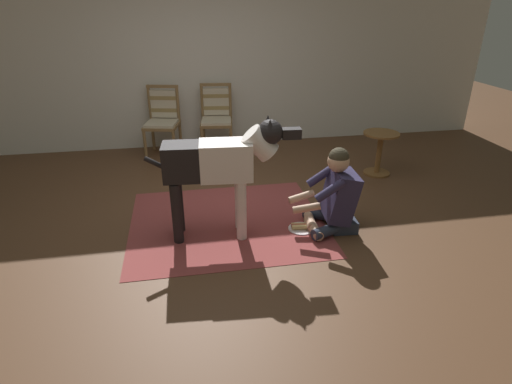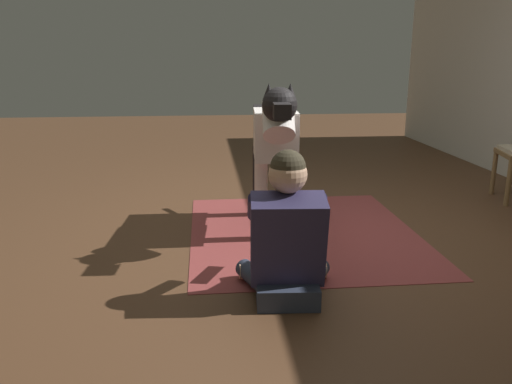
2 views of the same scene
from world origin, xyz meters
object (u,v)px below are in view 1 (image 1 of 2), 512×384
at_px(dining_chair_left_of_pair, 163,117).
at_px(large_dog, 220,164).
at_px(dining_chair_right_of_pair, 216,115).
at_px(round_side_table, 379,149).
at_px(person_sitting_on_floor, 335,196).
at_px(hot_dog_on_plate, 301,227).

bearing_deg(dining_chair_left_of_pair, large_dog, -76.98).
bearing_deg(dining_chair_left_of_pair, dining_chair_right_of_pair, 0.12).
bearing_deg(round_side_table, person_sitting_on_floor, -130.25).
xyz_separation_m(large_dog, round_side_table, (2.17, 1.18, -0.40)).
bearing_deg(person_sitting_on_floor, dining_chair_left_of_pair, 122.93).
distance_m(large_dog, round_side_table, 2.50).
distance_m(dining_chair_right_of_pair, large_dog, 2.54).
bearing_deg(dining_chair_left_of_pair, person_sitting_on_floor, -57.07).
height_order(large_dog, round_side_table, large_dog).
bearing_deg(round_side_table, hot_dog_on_plate, -138.17).
distance_m(dining_chair_left_of_pair, person_sitting_on_floor, 3.10).
bearing_deg(hot_dog_on_plate, large_dog, 175.84).
relative_size(person_sitting_on_floor, round_side_table, 1.51).
bearing_deg(dining_chair_left_of_pair, round_side_table, -25.95).
xyz_separation_m(dining_chair_left_of_pair, person_sitting_on_floor, (1.68, -2.60, -0.20)).
distance_m(person_sitting_on_floor, round_side_table, 1.65).
bearing_deg(dining_chair_right_of_pair, dining_chair_left_of_pair, -179.88).
relative_size(hot_dog_on_plate, round_side_table, 0.46).
distance_m(dining_chair_right_of_pair, round_side_table, 2.39).
bearing_deg(dining_chair_right_of_pair, hot_dog_on_plate, -77.13).
relative_size(dining_chair_left_of_pair, round_side_table, 1.75).
distance_m(person_sitting_on_floor, large_dog, 1.17).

